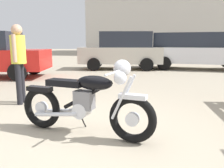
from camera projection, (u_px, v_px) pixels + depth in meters
name	position (u px, v px, depth m)	size (l,w,h in m)	color
ground_plane	(89.00, 135.00, 3.28)	(80.00, 80.00, 0.00)	tan
vintage_motorcycle	(87.00, 101.00, 3.22)	(2.06, 0.73, 1.07)	black
bystander	(18.00, 56.00, 4.80)	(0.30, 0.45, 1.66)	black
blue_hatchback_right	(122.00, 50.00, 11.15)	(4.10, 2.25, 1.78)	black
dark_sedan_left	(195.00, 50.00, 11.12)	(4.87, 2.38, 1.74)	black
industrial_building	(201.00, 14.00, 26.63)	(24.32, 14.53, 17.07)	beige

